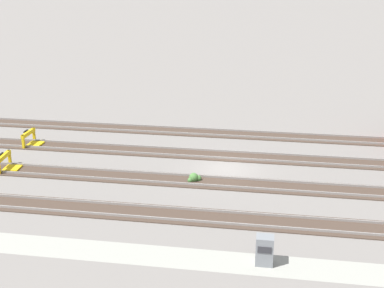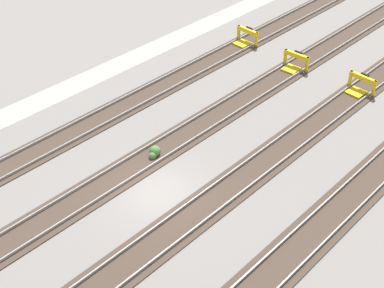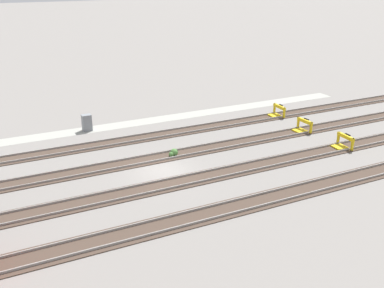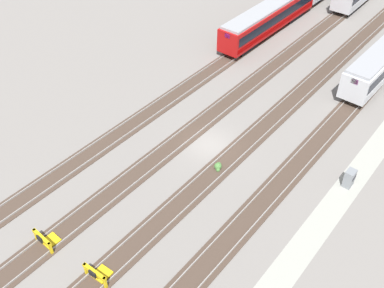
# 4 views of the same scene
# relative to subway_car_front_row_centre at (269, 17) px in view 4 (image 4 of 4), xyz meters

# --- Properties ---
(ground_plane) EXTENTS (400.00, 400.00, 0.00)m
(ground_plane) POSITION_rel_subway_car_front_row_centre_xyz_m (-22.25, -7.53, -2.04)
(ground_plane) COLOR gray
(service_walkway) EXTENTS (54.00, 2.00, 0.01)m
(service_walkway) POSITION_rel_subway_car_front_row_centre_xyz_m (-22.25, -19.52, -2.04)
(service_walkway) COLOR #9E9E93
(service_walkway) RESTS_ON ground
(rail_track_nearest) EXTENTS (90.00, 2.24, 0.21)m
(rail_track_nearest) POSITION_rel_subway_car_front_row_centre_xyz_m (-22.25, -15.02, -2.00)
(rail_track_nearest) COLOR #47382D
(rail_track_nearest) RESTS_ON ground
(rail_track_near_inner) EXTENTS (90.00, 2.24, 0.21)m
(rail_track_near_inner) POSITION_rel_subway_car_front_row_centre_xyz_m (-22.25, -10.03, -2.00)
(rail_track_near_inner) COLOR #47382D
(rail_track_near_inner) RESTS_ON ground
(rail_track_middle) EXTENTS (90.00, 2.24, 0.21)m
(rail_track_middle) POSITION_rel_subway_car_front_row_centre_xyz_m (-22.25, -5.03, -2.00)
(rail_track_middle) COLOR #47382D
(rail_track_middle) RESTS_ON ground
(rail_track_far_inner) EXTENTS (90.00, 2.24, 0.21)m
(rail_track_far_inner) POSITION_rel_subway_car_front_row_centre_xyz_m (-22.25, -0.04, -2.00)
(rail_track_far_inner) COLOR #47382D
(rail_track_far_inner) RESTS_ON ground
(subway_car_front_row_centre) EXTENTS (18.03, 3.03, 3.70)m
(subway_car_front_row_centre) POSITION_rel_subway_car_front_row_centre_xyz_m (0.00, 0.00, 0.00)
(subway_car_front_row_centre) COLOR #A80F0F
(subway_car_front_row_centre) RESTS_ON ground
(bumper_stop_near_inner_track) EXTENTS (1.38, 2.01, 1.22)m
(bumper_stop_near_inner_track) POSITION_rel_subway_car_front_row_centre_xyz_m (-37.91, -10.02, -1.53)
(bumper_stop_near_inner_track) COLOR gold
(bumper_stop_near_inner_track) RESTS_ON ground
(bumper_stop_middle_track) EXTENTS (1.38, 2.01, 1.22)m
(bumper_stop_middle_track) POSITION_rel_subway_car_front_row_centre_xyz_m (-38.33, -5.04, -1.53)
(bumper_stop_middle_track) COLOR gold
(bumper_stop_middle_track) RESTS_ON ground
(electrical_cabinet) EXTENTS (0.90, 0.73, 1.60)m
(electrical_cabinet) POSITION_rel_subway_car_front_row_centre_xyz_m (-19.24, -19.40, -1.24)
(electrical_cabinet) COLOR gray
(electrical_cabinet) RESTS_ON ground
(weed_clump) EXTENTS (0.92, 0.70, 0.64)m
(weed_clump) POSITION_rel_subway_car_front_row_centre_xyz_m (-24.27, -9.95, -1.80)
(weed_clump) COLOR #4C7F3D
(weed_clump) RESTS_ON ground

